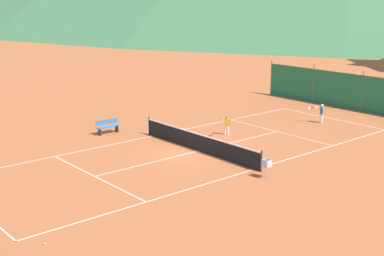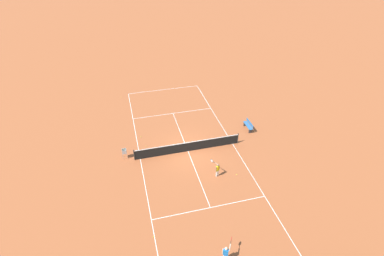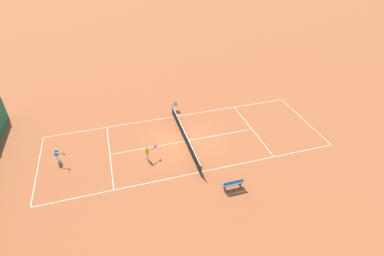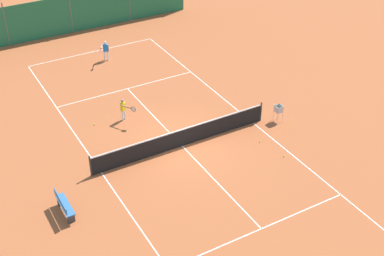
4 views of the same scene
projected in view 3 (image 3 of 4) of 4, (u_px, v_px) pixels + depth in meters
ground_plane at (185, 141)px, 26.07m from camera, size 600.00×600.00×0.00m
court_line_markings at (185, 141)px, 26.07m from camera, size 8.25×23.85×0.01m
tennis_net at (185, 137)px, 25.78m from camera, size 9.18×0.08×1.06m
player_far_baseline at (147, 152)px, 23.72m from camera, size 0.49×1.02×1.20m
player_near_baseline at (57, 154)px, 23.49m from camera, size 0.83×0.88×1.27m
tennis_ball_mid_court at (92, 129)px, 27.51m from camera, size 0.07×0.07×0.07m
tennis_ball_by_net_left at (191, 118)px, 29.09m from camera, size 0.07×0.07×0.07m
tennis_ball_alley_right at (147, 172)px, 22.82m from camera, size 0.07×0.07×0.07m
tennis_ball_service_box at (205, 114)px, 29.66m from camera, size 0.07×0.07×0.07m
tennis_ball_alley_left at (272, 96)px, 32.60m from camera, size 0.07×0.07×0.07m
ball_hopper at (175, 104)px, 29.96m from camera, size 0.36×0.36×0.89m
courtside_bench at (233, 184)px, 21.24m from camera, size 0.36×1.50×0.84m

